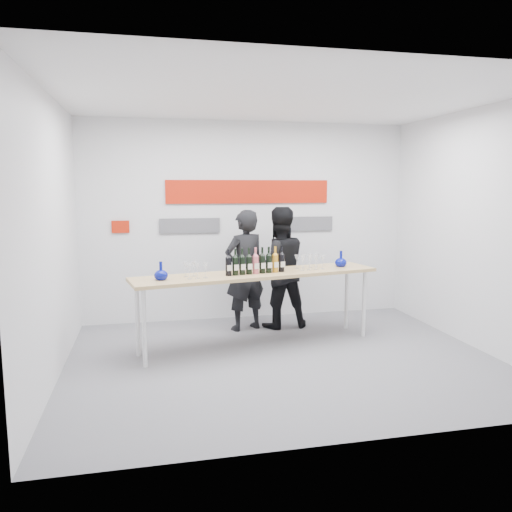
# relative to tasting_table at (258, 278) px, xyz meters

# --- Properties ---
(ground) EXTENTS (5.00, 5.00, 0.00)m
(ground) POSITION_rel_tasting_table_xyz_m (0.18, -0.56, -0.88)
(ground) COLOR slate
(ground) RESTS_ON ground
(back_wall) EXTENTS (5.00, 0.04, 3.00)m
(back_wall) POSITION_rel_tasting_table_xyz_m (0.18, 1.44, 0.62)
(back_wall) COLOR silver
(back_wall) RESTS_ON ground
(signage) EXTENTS (3.38, 0.02, 0.79)m
(signage) POSITION_rel_tasting_table_xyz_m (0.12, 1.41, 0.93)
(signage) COLOR #B91C07
(signage) RESTS_ON back_wall
(tasting_table) EXTENTS (3.24, 1.23, 0.95)m
(tasting_table) POSITION_rel_tasting_table_xyz_m (0.00, 0.00, 0.00)
(tasting_table) COLOR tan
(tasting_table) RESTS_ON ground
(wine_bottles) EXTENTS (0.79, 0.22, 0.33)m
(wine_bottles) POSITION_rel_tasting_table_xyz_m (-0.04, -0.07, 0.24)
(wine_bottles) COLOR black
(wine_bottles) RESTS_ON tasting_table
(decanter_left) EXTENTS (0.16, 0.16, 0.21)m
(decanter_left) POSITION_rel_tasting_table_xyz_m (-1.21, -0.24, 0.18)
(decanter_left) COLOR #071082
(decanter_left) RESTS_ON tasting_table
(decanter_right) EXTENTS (0.16, 0.16, 0.21)m
(decanter_right) POSITION_rel_tasting_table_xyz_m (1.21, 0.23, 0.18)
(decanter_right) COLOR #071082
(decanter_right) RESTS_ON tasting_table
(glasses_left) EXTENTS (0.29, 0.24, 0.18)m
(glasses_left) POSITION_rel_tasting_table_xyz_m (-0.81, -0.17, 0.16)
(glasses_left) COLOR silver
(glasses_left) RESTS_ON tasting_table
(glasses_right) EXTENTS (0.39, 0.28, 0.18)m
(glasses_right) POSITION_rel_tasting_table_xyz_m (0.73, 0.14, 0.16)
(glasses_right) COLOR silver
(glasses_right) RESTS_ON tasting_table
(presenter_left) EXTENTS (0.73, 0.60, 1.71)m
(presenter_left) POSITION_rel_tasting_table_xyz_m (-0.02, 0.76, -0.02)
(presenter_left) COLOR black
(presenter_left) RESTS_ON ground
(presenter_right) EXTENTS (0.87, 0.69, 1.74)m
(presenter_right) POSITION_rel_tasting_table_xyz_m (0.49, 0.79, -0.01)
(presenter_right) COLOR black
(presenter_right) RESTS_ON ground
(mic_stand) EXTENTS (0.20, 0.20, 1.68)m
(mic_stand) POSITION_rel_tasting_table_xyz_m (0.41, 0.80, -0.37)
(mic_stand) COLOR black
(mic_stand) RESTS_ON ground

